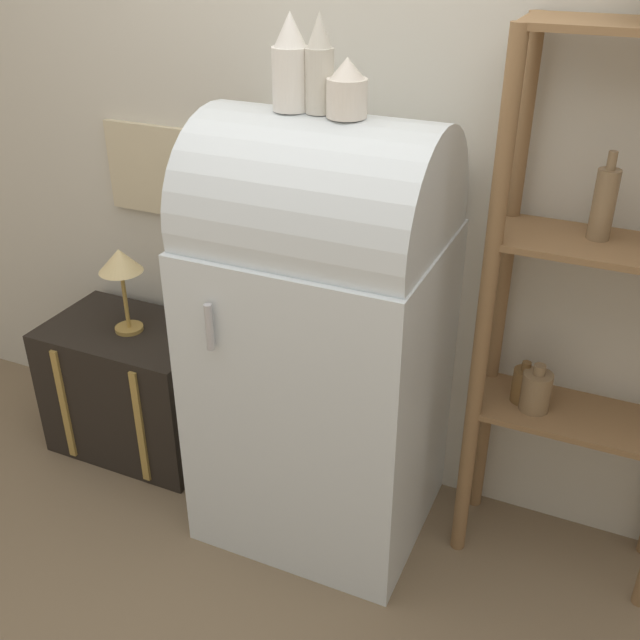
{
  "coord_description": "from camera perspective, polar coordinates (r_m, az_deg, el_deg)",
  "views": [
    {
      "loc": [
        0.88,
        -1.75,
        2.01
      ],
      "look_at": [
        -0.01,
        0.22,
        0.83
      ],
      "focal_mm": 42.0,
      "sensor_mm": 36.0,
      "label": 1
    }
  ],
  "objects": [
    {
      "name": "ground_plane",
      "position": [
        2.8,
        -1.8,
        -17.07
      ],
      "size": [
        12.0,
        12.0,
        0.0
      ],
      "primitive_type": "plane",
      "color": "#7A664C"
    },
    {
      "name": "wall_back",
      "position": [
        2.57,
        3.38,
        13.82
      ],
      "size": [
        7.0,
        0.09,
        2.7
      ],
      "color": "beige",
      "rests_on": "ground_plane"
    },
    {
      "name": "refrigerator",
      "position": [
        2.48,
        0.15,
        -1.05
      ],
      "size": [
        0.76,
        0.69,
        1.5
      ],
      "color": "silver",
      "rests_on": "ground_plane"
    },
    {
      "name": "suitcase_trunk",
      "position": [
        3.2,
        -13.86,
        -4.98
      ],
      "size": [
        0.67,
        0.45,
        0.56
      ],
      "color": "black",
      "rests_on": "ground_plane"
    },
    {
      "name": "shelf_unit",
      "position": [
        2.36,
        20.23,
        1.01
      ],
      "size": [
        0.67,
        0.3,
        1.77
      ],
      "color": "olive",
      "rests_on": "ground_plane"
    },
    {
      "name": "vase_left",
      "position": [
        2.22,
        -2.25,
        18.83
      ],
      "size": [
        0.11,
        0.11,
        0.27
      ],
      "color": "white",
      "rests_on": "refrigerator"
    },
    {
      "name": "vase_center",
      "position": [
        2.19,
        -0.04,
        18.73
      ],
      "size": [
        0.08,
        0.08,
        0.27
      ],
      "color": "beige",
      "rests_on": "refrigerator"
    },
    {
      "name": "vase_right",
      "position": [
        2.15,
        2.08,
        17.13
      ],
      "size": [
        0.11,
        0.11,
        0.16
      ],
      "color": "silver",
      "rests_on": "refrigerator"
    },
    {
      "name": "desk_lamp",
      "position": [
        2.92,
        -14.96,
        3.99
      ],
      "size": [
        0.17,
        0.17,
        0.35
      ],
      "color": "#AD8942",
      "rests_on": "suitcase_trunk"
    }
  ]
}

